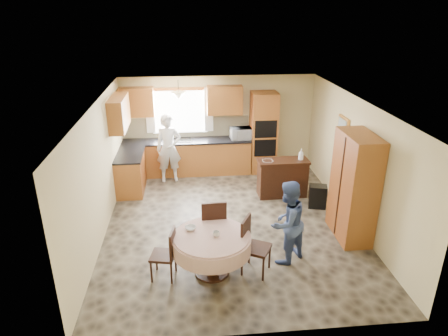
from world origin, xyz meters
TOP-DOWN VIEW (x-y plane):
  - floor at (0.00, 0.00)m, footprint 5.00×6.00m
  - ceiling at (0.00, 0.00)m, footprint 5.00×6.00m
  - wall_back at (0.00, 3.00)m, footprint 5.00×0.02m
  - wall_front at (0.00, -3.00)m, footprint 5.00×0.02m
  - wall_left at (-2.50, 0.00)m, footprint 0.02×6.00m
  - wall_right at (2.50, 0.00)m, footprint 0.02×6.00m
  - window at (-1.00, 2.98)m, footprint 1.40×0.03m
  - curtain_left at (-1.75, 2.93)m, footprint 0.22×0.02m
  - curtain_right at (-0.25, 2.93)m, footprint 0.22×0.02m
  - base_cab_back at (-0.85, 2.70)m, footprint 3.30×0.60m
  - counter_back at (-0.85, 2.70)m, footprint 3.30×0.64m
  - base_cab_left at (-2.20, 1.80)m, footprint 0.60×1.20m
  - counter_left at (-2.20, 1.80)m, footprint 0.64×1.20m
  - backsplash at (-0.85, 2.99)m, footprint 3.30×0.02m
  - wall_cab_left at (-2.05, 2.83)m, footprint 0.85×0.33m
  - wall_cab_right at (0.15, 2.83)m, footprint 0.90×0.33m
  - wall_cab_side at (-2.33, 1.80)m, footprint 0.33×1.20m
  - oven_tower at (1.15, 2.69)m, footprint 0.66×0.62m
  - oven_upper at (1.15, 2.38)m, footprint 0.56×0.01m
  - oven_lower at (1.15, 2.38)m, footprint 0.56×0.01m
  - pendant at (-1.00, 2.50)m, footprint 0.36×0.36m
  - sideboard at (1.33, 1.16)m, footprint 1.17×0.51m
  - space_heater at (1.97, 0.50)m, footprint 0.43×0.35m
  - cupboard at (2.22, -0.68)m, footprint 0.54×1.08m
  - dining_table at (-0.50, -1.61)m, footprint 1.29×1.29m
  - chair_left at (-1.22, -1.64)m, footprint 0.45×0.45m
  - chair_back at (-0.42, -0.98)m, footprint 0.48×0.48m
  - chair_right at (0.16, -1.60)m, footprint 0.57×0.57m
  - framed_picture at (2.47, 0.73)m, footprint 0.06×0.52m
  - microwave at (0.55, 2.65)m, footprint 0.56×0.40m
  - person_sink at (-1.30, 2.28)m, footprint 0.68×0.49m
  - person_dining at (0.80, -1.36)m, footprint 0.92×0.89m
  - bowl_sideboard at (0.97, 1.16)m, footprint 0.25×0.25m
  - bottle_sideboard at (1.73, 1.16)m, footprint 0.16×0.16m
  - cup_table at (-0.43, -1.65)m, footprint 0.13×0.13m
  - bowl_table at (-0.83, -1.41)m, footprint 0.24×0.24m

SIDE VIEW (x-z plane):
  - floor at x=0.00m, z-range -0.01..0.01m
  - space_heater at x=1.97m, z-range 0.00..0.51m
  - sideboard at x=1.33m, z-range 0.00..0.83m
  - base_cab_back at x=-0.85m, z-range 0.00..0.88m
  - base_cab_left at x=-2.20m, z-range 0.00..0.88m
  - chair_left at x=-1.22m, z-range 0.05..0.93m
  - chair_right at x=0.16m, z-range 0.05..1.03m
  - dining_table at x=-0.50m, z-range 0.20..0.94m
  - chair_back at x=-0.42m, z-range 0.06..1.11m
  - person_dining at x=0.80m, z-range 0.00..1.50m
  - oven_lower at x=1.15m, z-range 0.53..0.97m
  - bowl_table at x=-0.83m, z-range 0.73..0.79m
  - cup_table at x=-0.43m, z-range 0.73..0.82m
  - person_sink at x=-1.30m, z-range 0.00..1.71m
  - bowl_sideboard at x=0.97m, z-range 0.83..0.89m
  - counter_back at x=-0.85m, z-range 0.88..0.92m
  - counter_left at x=-2.20m, z-range 0.88..0.92m
  - bottle_sideboard at x=1.73m, z-range 0.83..1.14m
  - cupboard at x=2.22m, z-range 0.00..2.05m
  - oven_tower at x=1.15m, z-range 0.00..2.12m
  - microwave at x=0.55m, z-range 0.92..1.22m
  - backsplash at x=-0.85m, z-range 0.90..1.46m
  - wall_back at x=0.00m, z-range 0.00..2.50m
  - wall_front at x=0.00m, z-range 0.00..2.50m
  - wall_left at x=-2.50m, z-range 0.00..2.50m
  - wall_right at x=2.50m, z-range 0.00..2.50m
  - oven_upper at x=1.15m, z-range 1.02..1.48m
  - window at x=-1.00m, z-range 1.05..2.15m
  - curtain_left at x=-1.75m, z-range 1.08..2.22m
  - curtain_right at x=-0.25m, z-range 1.08..2.22m
  - framed_picture at x=2.47m, z-range 1.55..1.98m
  - wall_cab_left at x=-2.05m, z-range 1.55..2.27m
  - wall_cab_right at x=0.15m, z-range 1.55..2.27m
  - wall_cab_side at x=-2.33m, z-range 1.55..2.27m
  - pendant at x=-1.00m, z-range 2.03..2.21m
  - ceiling at x=0.00m, z-range 2.50..2.50m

